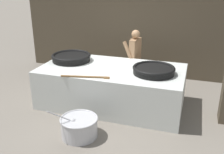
{
  "coord_description": "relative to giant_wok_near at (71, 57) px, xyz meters",
  "views": [
    {
      "loc": [
        1.8,
        -5.54,
        2.94
      ],
      "look_at": [
        0.0,
        0.0,
        0.7
      ],
      "focal_mm": 42.0,
      "sensor_mm": 36.0,
      "label": 1
    }
  ],
  "objects": [
    {
      "name": "giant_wok_far",
      "position": [
        2.15,
        -0.29,
        -0.01
      ],
      "size": [
        0.94,
        0.94,
        0.16
      ],
      "color": "black",
      "rests_on": "hearth_platform"
    },
    {
      "name": "prep_bowl_vegetables",
      "position": [
        0.99,
        -1.75,
        -0.8
      ],
      "size": [
        0.8,
        0.78,
        0.69
      ],
      "color": "#B7B7BC",
      "rests_on": "ground_plane"
    },
    {
      "name": "hearth_platform",
      "position": [
        1.15,
        -0.2,
        -0.56
      ],
      "size": [
        3.36,
        1.76,
        0.93
      ],
      "color": "silver",
      "rests_on": "ground_plane"
    },
    {
      "name": "ground_plane",
      "position": [
        1.15,
        -0.2,
        -1.03
      ],
      "size": [
        60.0,
        60.0,
        0.0
      ],
      "primitive_type": "plane",
      "color": "slate"
    },
    {
      "name": "stirring_paddle",
      "position": [
        0.86,
        -0.97,
        -0.08
      ],
      "size": [
        1.04,
        0.3,
        0.04
      ],
      "rotation": [
        0.0,
        0.0,
        0.22
      ],
      "color": "brown",
      "rests_on": "hearth_platform"
    },
    {
      "name": "back_wall",
      "position": [
        1.15,
        2.17,
        0.63
      ],
      "size": [
        7.29,
        0.24,
        3.31
      ],
      "primitive_type": "cube",
      "color": "#4C4233",
      "rests_on": "ground_plane"
    },
    {
      "name": "cook",
      "position": [
        1.43,
        0.94,
        -0.14
      ],
      "size": [
        0.43,
        0.63,
        1.64
      ],
      "rotation": [
        0.0,
        0.0,
        2.98
      ],
      "color": "#9E7551",
      "rests_on": "ground_plane"
    },
    {
      "name": "giant_wok_near",
      "position": [
        0.0,
        0.0,
        0.0
      ],
      "size": [
        0.99,
        0.99,
        0.18
      ],
      "color": "black",
      "rests_on": "hearth_platform"
    }
  ]
}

